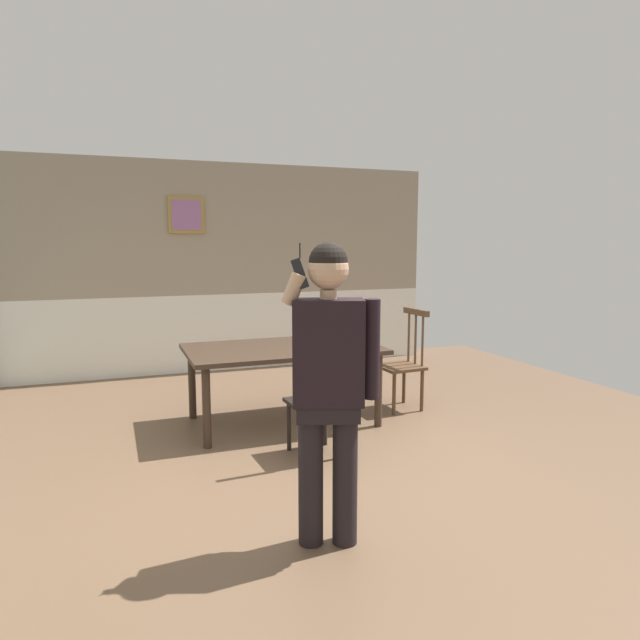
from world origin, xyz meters
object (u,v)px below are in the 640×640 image
object	(u,v)px
dining_table	(283,355)
chair_by_doorway	(317,398)
person_figure	(329,375)
chair_near_window	(403,363)

from	to	relation	value
dining_table	chair_by_doorway	size ratio (longest dim) A/B	1.70
chair_by_doorway	person_figure	size ratio (longest dim) A/B	0.61
chair_by_doorway	chair_near_window	bearing A→B (deg)	32.64
dining_table	chair_near_window	bearing A→B (deg)	0.18
chair_near_window	chair_by_doorway	world-z (taller)	chair_by_doorway
dining_table	person_figure	xyz separation A→B (m)	(-0.39, -2.17, 0.32)
chair_near_window	person_figure	distance (m)	2.78
chair_near_window	person_figure	bearing A→B (deg)	138.41
dining_table	chair_near_window	world-z (taller)	chair_near_window
chair_near_window	dining_table	bearing A→B (deg)	85.99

